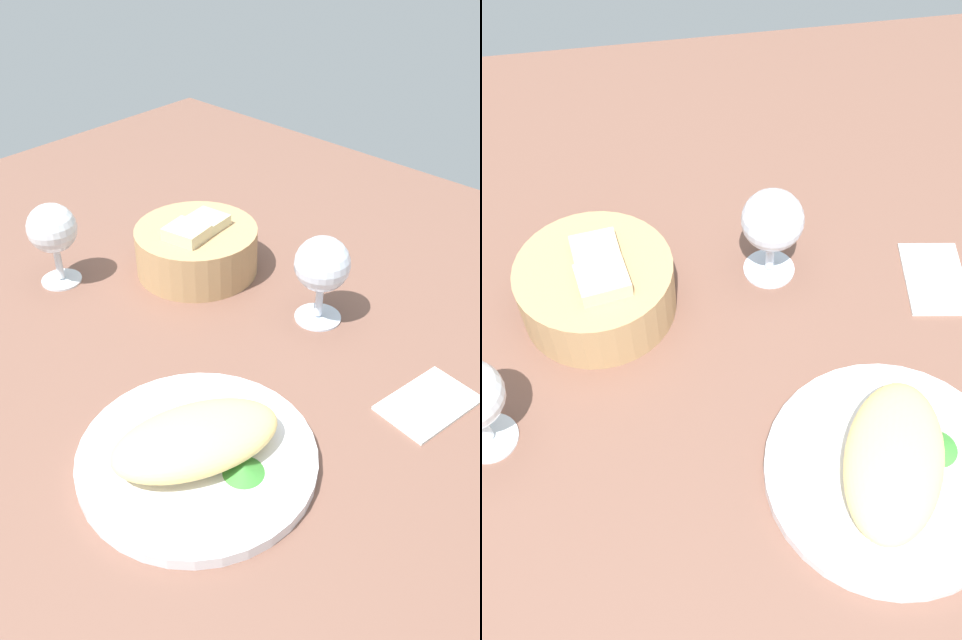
{
  "view_description": "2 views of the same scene",
  "coord_description": "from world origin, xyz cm",
  "views": [
    {
      "loc": [
        -38.56,
        -48.21,
        51.19
      ],
      "look_at": [
        6.91,
        -5.76,
        4.95
      ],
      "focal_mm": 36.58,
      "sensor_mm": 36.0,
      "label": 1
    },
    {
      "loc": [
        -36.79,
        6.28,
        65.8
      ],
      "look_at": [
        9.89,
        -1.21,
        3.5
      ],
      "focal_mm": 40.68,
      "sensor_mm": 36.0,
      "label": 2
    }
  ],
  "objects": [
    {
      "name": "wine_glass_far",
      "position": [
        1.27,
        23.93,
        7.97
      ],
      "size": [
        6.87,
        6.87,
        11.93
      ],
      "color": "silver",
      "rests_on": "ground_plane"
    },
    {
      "name": "plate",
      "position": [
        -8.95,
        -14.65,
        0.7
      ],
      "size": [
        24.41,
        24.41,
        1.4
      ],
      "primitive_type": "cylinder",
      "color": "white",
      "rests_on": "ground_plane"
    },
    {
      "name": "omelette",
      "position": [
        -8.95,
        -14.65,
        3.42
      ],
      "size": [
        19.6,
        15.49,
        4.03
      ],
      "primitive_type": "ellipsoid",
      "rotation": [
        0.0,
        0.0,
        -0.41
      ],
      "color": "#EFCC78",
      "rests_on": "plate"
    },
    {
      "name": "wine_glass_near",
      "position": [
        19.14,
        -8.41,
        7.83
      ],
      "size": [
        7.15,
        7.15,
        11.93
      ],
      "color": "silver",
      "rests_on": "ground_plane"
    },
    {
      "name": "bread_basket",
      "position": [
        16.63,
        11.84,
        3.6
      ],
      "size": [
        17.56,
        17.56,
        8.47
      ],
      "color": "tan",
      "rests_on": "ground_plane"
    },
    {
      "name": "lettuce_garnish",
      "position": [
        -7.58,
        -19.78,
        1.92
      ],
      "size": [
        4.2,
        4.2,
        1.05
      ],
      "primitive_type": "cone",
      "color": "#398732",
      "rests_on": "plate"
    },
    {
      "name": "ground_plane",
      "position": [
        0.0,
        0.0,
        -1.0
      ],
      "size": [
        140.0,
        140.0,
        2.0
      ],
      "primitive_type": "cube",
      "color": "brown"
    },
    {
      "name": "folded_napkin",
      "position": [
        14.5,
        -27.55,
        0.4
      ],
      "size": [
        11.93,
        8.58,
        0.8
      ],
      "primitive_type": "cube",
      "rotation": [
        0.0,
        0.0,
        2.99
      ],
      "color": "white",
      "rests_on": "ground_plane"
    }
  ]
}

